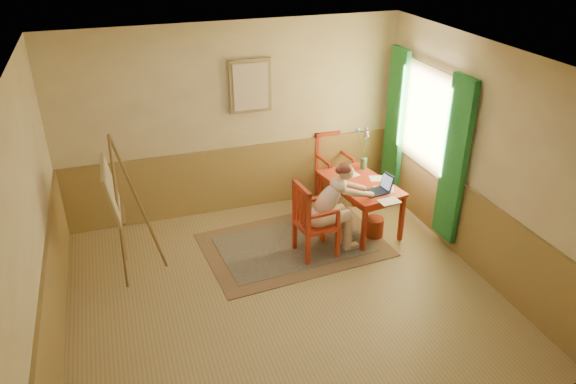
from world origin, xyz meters
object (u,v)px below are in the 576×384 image
object	(u,v)px
figure	(333,205)
easel	(115,195)
laptop	(379,189)
chair_left	(313,220)
table	(361,188)
chair_back	(333,167)

from	to	relation	value
figure	easel	bearing A→B (deg)	172.65
laptop	chair_left	bearing A→B (deg)	-173.40
table	easel	xyz separation A→B (m)	(-3.25, -0.09, 0.48)
chair_back	easel	bearing A→B (deg)	-161.60
table	figure	xyz separation A→B (m)	(-0.60, -0.44, 0.06)
figure	laptop	size ratio (longest dim) A/B	3.06
figure	laptop	xyz separation A→B (m)	(0.71, 0.10, 0.07)
chair_back	laptop	distance (m)	1.34
table	chair_back	xyz separation A→B (m)	(-0.01, 0.98, -0.10)
chair_left	easel	xyz separation A→B (m)	(-2.36, 0.35, 0.59)
easel	figure	bearing A→B (deg)	-7.35
chair_left	easel	world-z (taller)	easel
chair_left	figure	world-z (taller)	figure
figure	easel	xyz separation A→B (m)	(-2.65, 0.34, 0.41)
chair_left	laptop	world-z (taller)	chair_left
table	chair_back	size ratio (longest dim) A/B	1.23
table	figure	world-z (taller)	figure
chair_left	figure	bearing A→B (deg)	2.32
figure	easel	world-z (taller)	easel
figure	laptop	distance (m)	0.72
laptop	easel	size ratio (longest dim) A/B	0.22
laptop	easel	world-z (taller)	easel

